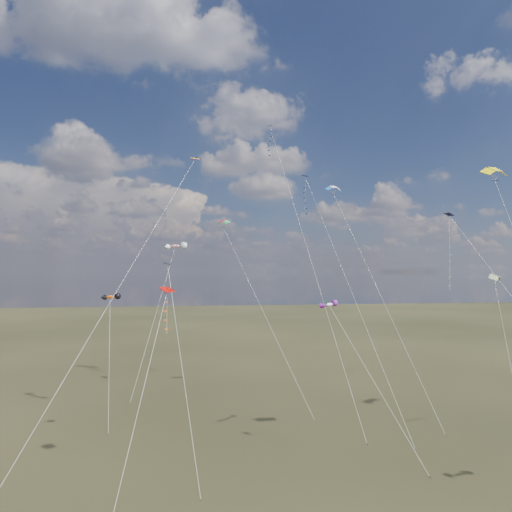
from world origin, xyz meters
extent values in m
plane|color=black|center=(0.00, 0.00, 0.00)|extent=(400.00, 400.00, 0.00)
cube|color=black|center=(9.84, 33.26, 31.70)|extent=(1.34, 1.35, 0.32)
cylinder|color=silver|center=(12.00, 20.92, 15.85)|extent=(4.35, 24.70, 31.71)
cube|color=#332316|center=(14.17, 8.58, 0.06)|extent=(0.10, 0.10, 0.12)
cube|color=#091154|center=(4.43, 33.13, 39.04)|extent=(0.92, 0.89, 0.26)
cylinder|color=silver|center=(7.24, 21.83, 19.52)|extent=(5.66, 22.64, 39.05)
cube|color=#332316|center=(10.06, 10.52, 0.06)|extent=(0.10, 0.10, 0.12)
cube|color=black|center=(-9.71, 13.81, 18.00)|extent=(0.80, 0.83, 0.27)
cylinder|color=silver|center=(-8.18, 7.85, 9.00)|extent=(3.08, 11.94, 18.01)
cube|color=#332316|center=(-6.66, 1.89, 0.06)|extent=(0.10, 0.10, 0.12)
cube|color=#A20801|center=(-9.47, 6.95, 15.67)|extent=(1.45, 1.43, 0.43)
cylinder|color=silver|center=(-11.11, 1.86, 7.83)|extent=(3.32, 10.21, 15.68)
cube|color=#100D51|center=(15.29, 4.16, 22.32)|extent=(0.77, 0.79, 0.24)
cube|color=orange|center=(-6.89, 20.20, 30.48)|extent=(1.16, 1.13, 0.35)
cylinder|color=silver|center=(-14.39, 11.03, 15.24)|extent=(15.04, 18.37, 30.49)
cylinder|color=silver|center=(15.84, 19.74, 14.56)|extent=(6.68, 16.35, 29.12)
cube|color=#332316|center=(19.16, 11.58, 0.06)|extent=(0.10, 0.10, 0.12)
cylinder|color=silver|center=(27.01, 12.05, 8.40)|extent=(3.79, 9.20, 16.81)
cylinder|color=silver|center=(2.16, 25.25, 12.30)|extent=(9.57, 14.08, 24.61)
cube|color=#332316|center=(6.93, 18.23, 0.06)|extent=(0.10, 0.10, 0.12)
ellipsoid|color=#E0490A|center=(-17.33, 26.68, 14.03)|extent=(2.60, 1.88, 0.96)
cylinder|color=silver|center=(-16.62, 22.04, 7.01)|extent=(1.45, 9.31, 14.04)
cube|color=#332316|center=(-15.91, 17.39, 0.06)|extent=(0.10, 0.10, 0.12)
ellipsoid|color=white|center=(7.27, 13.70, 13.74)|extent=(2.36, 2.28, 0.78)
cylinder|color=silver|center=(9.84, 8.26, 6.87)|extent=(5.18, 10.89, 13.76)
cube|color=#332316|center=(12.42, 2.83, 0.06)|extent=(0.10, 0.10, 0.12)
ellipsoid|color=red|center=(-9.69, 42.89, 21.45)|extent=(3.57, 2.21, 1.27)
cylinder|color=silver|center=(-12.36, 35.94, 10.72)|extent=(5.37, 13.92, 21.46)
cube|color=#332316|center=(-15.03, 28.99, 0.06)|extent=(0.10, 0.10, 0.12)
camera|label=1|loc=(-7.86, -33.17, 17.20)|focal=32.00mm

